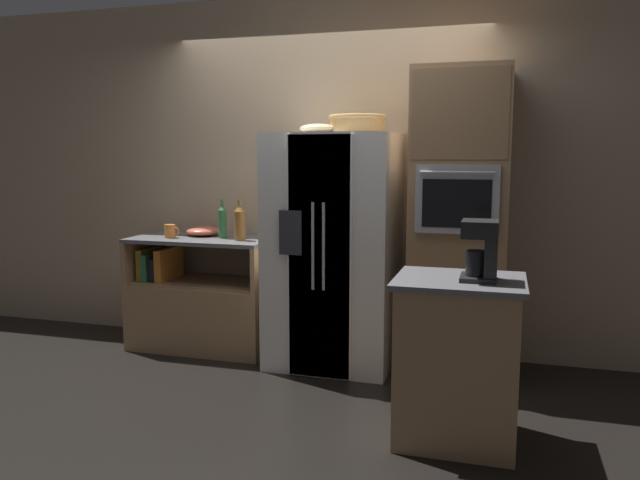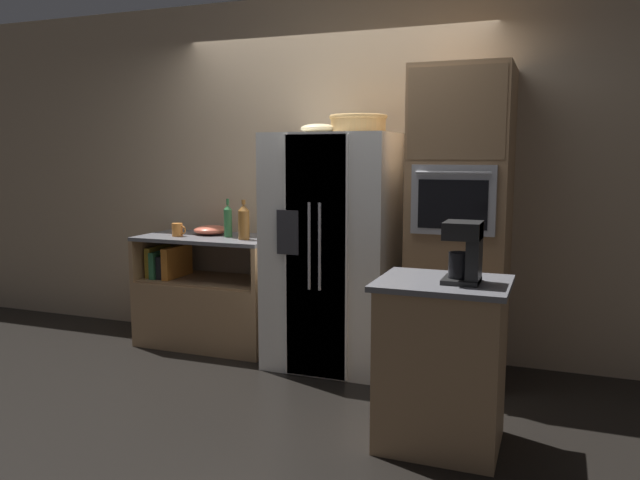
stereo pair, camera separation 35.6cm
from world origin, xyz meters
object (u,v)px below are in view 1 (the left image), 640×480
(refrigerator, at_px, (334,250))
(wall_oven, at_px, (459,224))
(fruit_bowl, at_px, (318,129))
(bottle_tall, at_px, (240,222))
(mug, at_px, (170,231))
(coffee_maker, at_px, (483,248))
(wicker_basket, at_px, (357,123))
(mixing_bowl, at_px, (204,231))
(bottle_short, at_px, (223,221))

(refrigerator, height_order, wall_oven, wall_oven)
(fruit_bowl, distance_m, bottle_tall, 0.95)
(refrigerator, height_order, mug, refrigerator)
(fruit_bowl, relative_size, coffee_maker, 0.84)
(wall_oven, relative_size, coffee_maker, 6.76)
(refrigerator, height_order, wicker_basket, wicker_basket)
(wall_oven, relative_size, fruit_bowl, 8.07)
(mug, distance_m, coffee_maker, 2.67)
(mixing_bowl, bearing_deg, coffee_maker, -29.09)
(bottle_short, height_order, mug, bottle_short)
(mug, xyz_separation_m, mixing_bowl, (0.19, 0.20, -0.02))
(wicker_basket, bearing_deg, fruit_bowl, -161.44)
(refrigerator, distance_m, mug, 1.35)
(bottle_short, distance_m, coffee_maker, 2.35)
(refrigerator, xyz_separation_m, bottle_short, (-0.94, 0.08, 0.18))
(wicker_basket, xyz_separation_m, mixing_bowl, (-1.31, 0.11, -0.85))
(wicker_basket, distance_m, mixing_bowl, 1.56)
(fruit_bowl, distance_m, mug, 1.47)
(wicker_basket, xyz_separation_m, bottle_tall, (-0.91, -0.06, -0.74))
(mug, relative_size, coffee_maker, 0.39)
(wall_oven, xyz_separation_m, bottle_tall, (-1.66, -0.06, -0.04))
(wall_oven, bearing_deg, refrigerator, -176.08)
(wall_oven, relative_size, mixing_bowl, 7.55)
(wicker_basket, xyz_separation_m, fruit_bowl, (-0.27, -0.09, -0.04))
(bottle_short, bearing_deg, refrigerator, -5.02)
(fruit_bowl, distance_m, mixing_bowl, 1.33)
(wall_oven, relative_size, mug, 17.16)
(refrigerator, relative_size, mixing_bowl, 6.03)
(bottle_tall, height_order, coffee_maker, coffee_maker)
(bottle_tall, bearing_deg, fruit_bowl, -2.71)
(fruit_bowl, bearing_deg, mixing_bowl, 168.98)
(wicker_basket, relative_size, mug, 3.35)
(wall_oven, height_order, bottle_short, wall_oven)
(mug, bearing_deg, mixing_bowl, 45.41)
(mug, bearing_deg, wicker_basket, 3.23)
(wicker_basket, relative_size, mixing_bowl, 1.48)
(wall_oven, bearing_deg, fruit_bowl, -175.05)
(wicker_basket, distance_m, fruit_bowl, 0.29)
(coffee_maker, bearing_deg, wicker_basket, 129.62)
(fruit_bowl, height_order, bottle_short, fruit_bowl)
(bottle_tall, distance_m, bottle_short, 0.20)
(wicker_basket, bearing_deg, coffee_maker, -50.38)
(fruit_bowl, bearing_deg, wicker_basket, 18.56)
(mixing_bowl, bearing_deg, bottle_tall, -23.33)
(wall_oven, distance_m, mixing_bowl, 2.06)
(bottle_tall, bearing_deg, wicker_basket, 3.80)
(bottle_tall, relative_size, mug, 2.49)
(bottle_tall, xyz_separation_m, coffee_maker, (1.86, -1.08, 0.04))
(refrigerator, xyz_separation_m, fruit_bowl, (-0.11, -0.03, 0.89))
(wall_oven, distance_m, bottle_short, 1.84)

